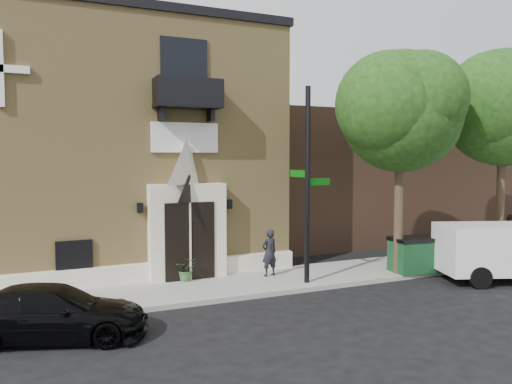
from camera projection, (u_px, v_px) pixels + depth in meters
ground at (247, 300)px, 14.82m from camera, size 120.00×120.00×0.00m
sidewalk at (257, 283)px, 16.59m from camera, size 42.00×3.00×0.15m
church at (105, 148)px, 20.53m from camera, size 12.20×11.01×9.30m
neighbour_building at (382, 176)px, 27.68m from camera, size 18.00×8.00×6.40m
street_tree_left at (403, 110)px, 17.18m from camera, size 4.97×4.38×7.77m
street_tree_mid at (506, 106)px, 19.19m from camera, size 5.21×4.64×8.25m
black_sedan at (53, 313)px, 11.58m from camera, size 4.68×3.03×1.26m
street_sign at (308, 185)px, 16.13m from camera, size 1.07×1.01×6.36m
fire_hydrant at (409, 263)px, 17.59m from camera, size 0.41×0.33×0.72m
dumpster at (417, 254)px, 17.88m from camera, size 1.99×1.26×1.23m
planter at (186, 269)px, 16.51m from camera, size 0.85×0.79×0.80m
pedestrian_near at (269, 253)px, 17.16m from camera, size 0.64×0.47×1.62m
pedestrian_far at (509, 231)px, 22.41m from camera, size 0.74×0.85×1.51m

